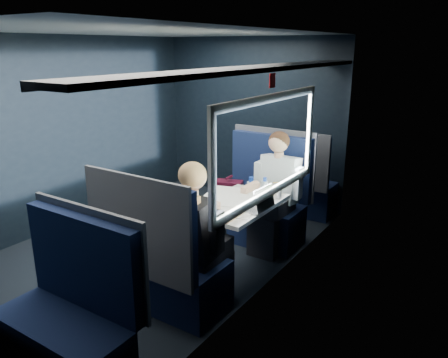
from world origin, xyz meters
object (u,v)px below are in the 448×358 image
Objects in this scene: seat_row_front at (295,184)px; woman at (197,230)px; bottle_small at (265,189)px; seat_bay_far at (162,265)px; table at (236,210)px; cup at (278,194)px; seat_row_back at (70,321)px; laptop at (259,203)px; seat_bay_near at (261,204)px; man at (275,187)px.

seat_row_front is 2.54m from woman.
seat_row_front is 5.49× the size of bottle_small.
table is at bearing 78.22° from seat_bay_far.
cup reaches higher than table.
laptop is at bearing 75.14° from seat_row_back.
seat_bay_far is 5.96× the size of bottle_small.
seat_bay_near reaches higher than seat_row_back.
table is 3.23× the size of laptop.
table is 0.76× the size of man.
seat_bay_far is 1.62m from man.
table is 1.82m from seat_row_back.
seat_row_back is 1.16m from woman.
man is 0.44m from cup.
table is 0.71m from woman.
woman is 0.98m from bottle_small.
seat_row_back is at bearing -104.86° from laptop.
seat_row_front is 12.38× the size of cup.
bottle_small is (0.37, -0.61, 0.41)m from seat_bay_near.
bottle_small is at bearing -77.04° from seat_row_front.
laptop is at bearing -91.13° from cup.
table is 0.79× the size of seat_bay_near.
cup is (0.48, -0.55, 0.37)m from seat_bay_near.
bottle_small is (0.35, -1.54, 0.42)m from seat_row_front.
seat_bay_near is 1.09× the size of seat_row_back.
woman is at bearing -84.55° from table.
seat_bay_far is at bearing -146.18° from woman.
bottle_small is (0.35, 2.05, 0.42)m from seat_row_back.
cup is (0.29, 0.32, 0.12)m from table.
woman is (0.25, -2.50, 0.32)m from seat_row_front.
laptop reaches higher than table.
man is 4.26× the size of laptop.
seat_row_back is at bearing -90.00° from seat_bay_far.
seat_row_front is (-0.18, 1.80, -0.25)m from table.
bottle_small reaches higher than cup.
laptop reaches higher than cup.
woman is 0.69m from laptop.
cup is at bearing 88.87° from laptop.
seat_row_back is 2.20m from cup.
seat_bay_far reaches higher than cup.
seat_row_back reaches higher than bottle_small.
seat_row_front reaches higher than table.
seat_row_front is at bearing 95.70° from woman.
seat_row_front is at bearing 95.80° from table.
seat_row_back is (0.00, -3.59, 0.00)m from seat_row_front.
seat_row_back is 0.88× the size of woman.
table is 10.67× the size of cup.
woman is (0.26, -1.58, 0.31)m from seat_bay_near.
laptop is at bearing -62.91° from seat_bay_near.
woman is at bearing 33.82° from seat_bay_far.
cup is (0.22, -0.38, 0.07)m from man.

